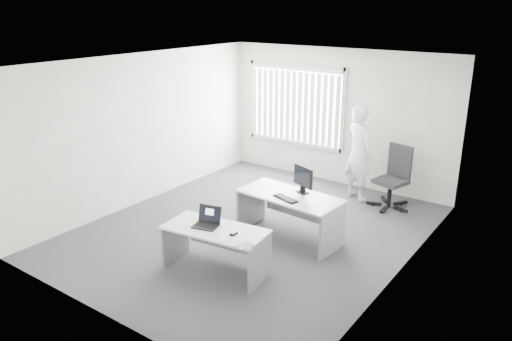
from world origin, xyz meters
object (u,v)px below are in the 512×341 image
Objects in this scene: person at (359,153)px; office_chair at (392,188)px; monitor at (303,180)px; desk_far at (290,207)px; laptop at (205,218)px; desk_near at (215,241)px.

office_chair is at bearing -157.37° from person.
person is at bearing 110.99° from monitor.
desk_far is at bearing 109.85° from person.
office_chair is at bearing 91.95° from monitor.
person is 3.83m from laptop.
desk_near is at bearing -91.49° from office_chair.
office_chair reaches higher than laptop.
office_chair is (0.85, 2.24, -0.18)m from desk_far.
desk_far is at bearing -95.26° from office_chair.
desk_far is 2.29m from person.
person reaches higher than monitor.
person is (-0.71, 0.01, 0.56)m from office_chair.
monitor reaches higher than desk_near.
person is at bearing 76.30° from desk_near.
monitor is (-0.73, -2.05, 0.62)m from office_chair.
monitor is at bearing 112.85° from person.
office_chair is at bearing 73.40° from desk_far.
monitor is at bearing -94.11° from office_chair.
office_chair is (1.14, 3.74, -0.11)m from desk_near.
person is at bearing 90.58° from desk_far.
laptop reaches higher than desk_near.
laptop is 0.77× the size of monitor.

